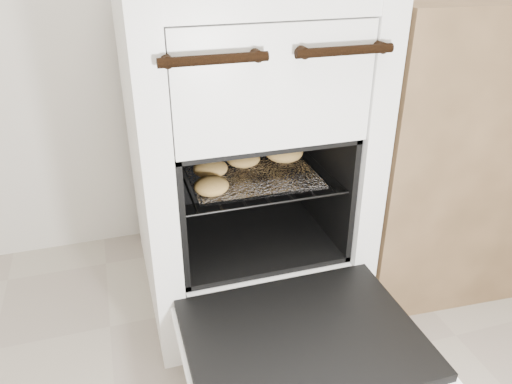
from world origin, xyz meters
TOP-DOWN VIEW (x-y plane):
  - stove at (0.12, 1.15)m, footprint 0.64×0.71m
  - oven_door at (0.12, 0.61)m, footprint 0.57×0.45m
  - oven_rack at (0.12, 1.08)m, footprint 0.46×0.45m
  - foil_sheet at (0.12, 1.05)m, footprint 0.36×0.32m
  - baked_rolls at (0.15, 1.08)m, footprint 0.41×0.32m
  - counter at (0.94, 1.10)m, footprint 0.96×0.67m

SIDE VIEW (x-z plane):
  - oven_door at x=0.12m, z-range 0.19..0.23m
  - oven_rack at x=0.12m, z-range 0.45..0.46m
  - foil_sheet at x=0.12m, z-range 0.46..0.46m
  - counter at x=0.94m, z-range 0.00..0.93m
  - stove at x=0.12m, z-range -0.01..0.97m
  - baked_rolls at x=0.15m, z-range 0.46..0.52m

